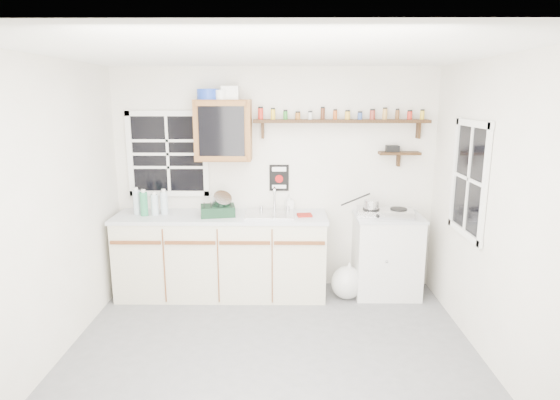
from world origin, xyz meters
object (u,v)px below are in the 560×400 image
Objects in this scene: main_cabinet at (222,255)px; hotplate at (385,212)px; spice_shelf at (341,120)px; right_cabinet at (386,255)px; dish_rack at (219,208)px; upper_cabinet at (223,130)px.

main_cabinet is 1.85m from hotplate.
spice_shelf is 3.03× the size of hotplate.
dish_rack reaches higher than right_cabinet.
spice_shelf is at bearing 160.55° from right_cabinet.
hotplate is (0.48, -0.21, -0.98)m from spice_shelf.
main_cabinet is 1.84m from right_cabinet.
main_cabinet is 0.55m from dish_rack.
main_cabinet is 1.37m from upper_cabinet.
dish_rack is at bearing -117.26° from main_cabinet.
spice_shelf reaches higher than main_cabinet.
upper_cabinet is at bearing 63.83° from dish_rack.
right_cabinet is 2.24× the size of dish_rack.
right_cabinet is at bearing 0.79° from main_cabinet.
right_cabinet is at bearing -19.45° from spice_shelf.
dish_rack is 0.64× the size of hotplate.
right_cabinet is 0.48× the size of spice_shelf.
dish_rack is at bearing -178.40° from right_cabinet.
spice_shelf is 4.71× the size of dish_rack.
hotplate is at bearing 0.17° from main_cabinet.
upper_cabinet is at bearing -176.88° from spice_shelf.
dish_rack reaches higher than main_cabinet.
dish_rack is (-1.85, -0.05, 0.55)m from right_cabinet.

